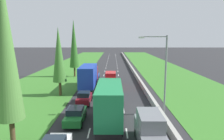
% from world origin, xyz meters
% --- Properties ---
extents(ground_plane, '(300.00, 300.00, 0.00)m').
position_xyz_m(ground_plane, '(0.00, 60.00, 0.00)').
color(ground_plane, '#28282B').
rests_on(ground_plane, ground).
extents(grass_verge_left, '(14.00, 140.00, 0.04)m').
position_xyz_m(grass_verge_left, '(-12.65, 60.00, 0.02)').
color(grass_verge_left, '#387528').
rests_on(grass_verge_left, ground).
extents(grass_verge_right, '(14.00, 140.00, 0.04)m').
position_xyz_m(grass_verge_right, '(14.35, 60.00, 0.02)').
color(grass_verge_right, '#387528').
rests_on(grass_verge_right, ground).
extents(median_barrier, '(0.44, 120.00, 0.85)m').
position_xyz_m(median_barrier, '(5.70, 60.00, 0.42)').
color(median_barrier, '#9E9B93').
rests_on(median_barrier, ground).
extents(lane_markings, '(3.64, 116.00, 0.01)m').
position_xyz_m(lane_markings, '(0.00, 60.00, 0.01)').
color(lane_markings, white).
rests_on(lane_markings, ground).
extents(green_box_truck_centre_lane, '(2.46, 9.40, 4.18)m').
position_xyz_m(green_box_truck_centre_lane, '(0.11, 17.44, 2.18)').
color(green_box_truck_centre_lane, black).
rests_on(green_box_truck_centre_lane, ground).
extents(green_sedan_left_lane, '(1.82, 4.50, 1.64)m').
position_xyz_m(green_sedan_left_lane, '(-3.41, 17.42, 0.81)').
color(green_sedan_left_lane, '#237A33').
rests_on(green_sedan_left_lane, ground).
extents(maroon_hatchback_left_lane, '(1.74, 3.90, 1.72)m').
position_xyz_m(maroon_hatchback_left_lane, '(-3.37, 23.42, 0.84)').
color(maroon_hatchback_left_lane, maroon).
rests_on(maroon_hatchback_left_lane, ground).
extents(teal_hatchback_centre_lane, '(1.74, 3.90, 1.72)m').
position_xyz_m(teal_hatchback_centre_lane, '(-0.06, 26.66, 0.84)').
color(teal_hatchback_centre_lane, teal).
rests_on(teal_hatchback_centre_lane, ground).
extents(grey_van_right_lane, '(1.96, 4.90, 2.82)m').
position_xyz_m(grey_van_right_lane, '(3.39, 12.85, 1.40)').
color(grey_van_right_lane, slate).
rests_on(grey_van_right_lane, ground).
extents(red_van_centre_lane, '(1.96, 4.90, 2.82)m').
position_xyz_m(red_van_centre_lane, '(0.03, 32.66, 1.40)').
color(red_van_centre_lane, red).
rests_on(red_van_centre_lane, ground).
extents(blue_box_truck_left_lane, '(2.46, 9.40, 4.18)m').
position_xyz_m(blue_box_truck_left_lane, '(-3.72, 31.62, 2.18)').
color(blue_box_truck_left_lane, black).
rests_on(blue_box_truck_left_lane, ground).
extents(black_hatchback_centre_lane, '(1.74, 3.90, 1.72)m').
position_xyz_m(black_hatchback_centre_lane, '(-0.04, 38.33, 0.84)').
color(black_hatchback_centre_lane, black).
rests_on(black_hatchback_centre_lane, ground).
extents(blue_hatchback_left_lane, '(1.74, 3.90, 1.72)m').
position_xyz_m(blue_hatchback_left_lane, '(-3.48, 40.43, 0.84)').
color(blue_hatchback_left_lane, '#1E47B7').
rests_on(blue_hatchback_left_lane, ground).
extents(poplar_tree_nearest, '(2.16, 2.16, 14.21)m').
position_xyz_m(poplar_tree_nearest, '(-7.74, 13.00, 8.16)').
color(poplar_tree_nearest, '#4C3823').
rests_on(poplar_tree_nearest, ground).
extents(poplar_tree_second, '(2.06, 2.06, 10.38)m').
position_xyz_m(poplar_tree_second, '(-7.64, 27.49, 6.24)').
color(poplar_tree_second, '#4C3823').
rests_on(poplar_tree_second, ground).
extents(poplar_tree_third, '(2.12, 2.12, 12.99)m').
position_xyz_m(poplar_tree_third, '(-8.42, 43.21, 7.55)').
color(poplar_tree_third, '#4C3823').
rests_on(poplar_tree_third, ground).
extents(street_light_mast, '(3.20, 0.28, 9.00)m').
position_xyz_m(street_light_mast, '(6.02, 19.84, 5.23)').
color(street_light_mast, gray).
rests_on(street_light_mast, ground).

